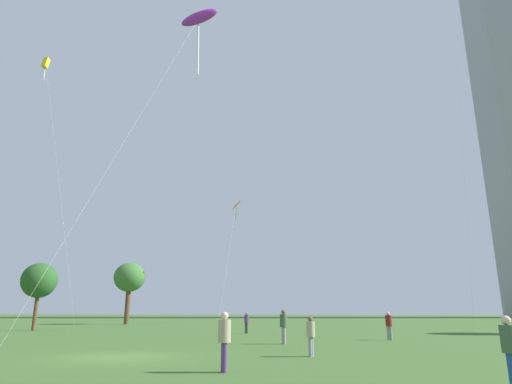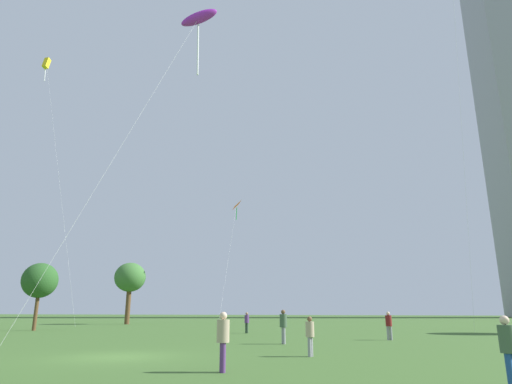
# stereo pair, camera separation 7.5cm
# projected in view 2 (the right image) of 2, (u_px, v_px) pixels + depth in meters

# --- Properties ---
(ground) EXTENTS (280.00, 280.00, 0.00)m
(ground) POSITION_uv_depth(u_px,v_px,m) (118.00, 357.00, 17.21)
(ground) COLOR #3D6028
(person_standing_0) EXTENTS (0.40, 0.40, 1.80)m
(person_standing_0) POSITION_uv_depth(u_px,v_px,m) (283.00, 324.00, 23.94)
(person_standing_0) COLOR gray
(person_standing_0) RESTS_ON ground
(person_standing_1) EXTENTS (0.36, 0.36, 1.60)m
(person_standing_1) POSITION_uv_depth(u_px,v_px,m) (247.00, 321.00, 34.75)
(person_standing_1) COLOR #3F593F
(person_standing_1) RESTS_ON ground
(person_standing_2) EXTENTS (0.37, 0.37, 1.69)m
(person_standing_2) POSITION_uv_depth(u_px,v_px,m) (389.00, 324.00, 27.00)
(person_standing_2) COLOR gray
(person_standing_2) RESTS_ON ground
(person_standing_3) EXTENTS (0.37, 0.37, 1.67)m
(person_standing_3) POSITION_uv_depth(u_px,v_px,m) (508.00, 346.00, 10.40)
(person_standing_3) COLOR #1E478C
(person_standing_3) RESTS_ON ground
(person_standing_4) EXTENTS (0.34, 0.34, 1.54)m
(person_standing_4) POSITION_uv_depth(u_px,v_px,m) (310.00, 333.00, 17.55)
(person_standing_4) COLOR gray
(person_standing_4) RESTS_ON ground
(person_standing_5) EXTENTS (0.39, 0.39, 1.74)m
(person_standing_5) POSITION_uv_depth(u_px,v_px,m) (223.00, 337.00, 13.24)
(person_standing_5) COLOR #593372
(person_standing_5) RESTS_ON ground
(kite_flying_0) EXTENTS (6.24, 7.90, 20.42)m
(kite_flying_0) POSITION_uv_depth(u_px,v_px,m) (199.00, 19.00, 27.66)
(kite_flying_0) COLOR silver
(kite_flying_0) RESTS_ON ground
(kite_flying_1) EXTENTS (9.36, 1.57, 33.96)m
(kite_flying_1) POSITION_uv_depth(u_px,v_px,m) (47.00, 65.00, 57.51)
(kite_flying_1) COLOR silver
(kite_flying_1) RESTS_ON ground
(kite_flying_3) EXTENTS (1.59, 10.68, 16.29)m
(kite_flying_3) POSITION_uv_depth(u_px,v_px,m) (236.00, 207.00, 59.70)
(kite_flying_3) COLOR silver
(kite_flying_3) RESTS_ON ground
(park_tree_1) EXTENTS (3.14, 3.14, 5.96)m
(park_tree_1) POSITION_uv_depth(u_px,v_px,m) (40.00, 281.00, 40.02)
(park_tree_1) COLOR brown
(park_tree_1) RESTS_ON ground
(park_tree_2) EXTENTS (4.00, 4.00, 7.79)m
(park_tree_2) POSITION_uv_depth(u_px,v_px,m) (130.00, 278.00, 57.28)
(park_tree_2) COLOR brown
(park_tree_2) RESTS_ON ground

